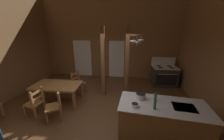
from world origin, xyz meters
name	(u,v)px	position (x,y,z in m)	size (l,w,h in m)	color
ground_plane	(96,116)	(0.00, 0.00, -0.05)	(7.94, 7.71, 0.10)	brown
wall_back	(110,38)	(0.00, 3.53, 2.21)	(7.94, 0.14, 4.42)	brown
glazed_door_back_left	(83,59)	(-1.61, 3.45, 1.02)	(1.00, 0.01, 2.05)	white
glazed_panel_back_right	(117,60)	(0.36, 3.45, 1.02)	(0.84, 0.01, 2.05)	white
kitchen_island	(161,119)	(1.88, -0.50, 0.44)	(2.24, 1.16, 0.89)	olive
stove_range	(164,76)	(2.77, 2.66, 0.48)	(1.18, 0.87, 1.32)	#2F2F2F
support_post_with_pot_rack	(128,62)	(0.97, 1.25, 1.50)	(0.64, 0.25, 2.77)	brown
support_post_center	(103,63)	(0.02, 1.32, 1.39)	(0.14, 0.14, 2.77)	brown
dining_table	(57,87)	(-1.57, 0.56, 0.65)	(1.71, 0.92, 0.74)	olive
ladderback_chair_near_window	(35,103)	(-1.87, -0.23, 0.45)	(0.50, 0.50, 0.95)	olive
ladderback_chair_by_post	(78,83)	(-1.13, 1.39, 0.45)	(0.59, 0.59, 0.95)	olive
ladderback_chair_at_table_end	(55,106)	(-1.16, -0.30, 0.45)	(0.60, 0.60, 0.95)	olive
stockpot_on_counter	(141,96)	(1.34, -0.27, 0.96)	(0.32, 0.25, 0.15)	silver
mixing_bowl_on_counter	(135,105)	(1.18, -0.66, 0.92)	(0.20, 0.20, 0.07)	silver
bottle_tall_on_counter	(155,105)	(1.62, -0.70, 1.00)	(0.06, 0.06, 0.28)	#2D5638
bottle_short_on_counter	(155,97)	(1.71, -0.35, 0.99)	(0.07, 0.07, 0.26)	#2D5638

